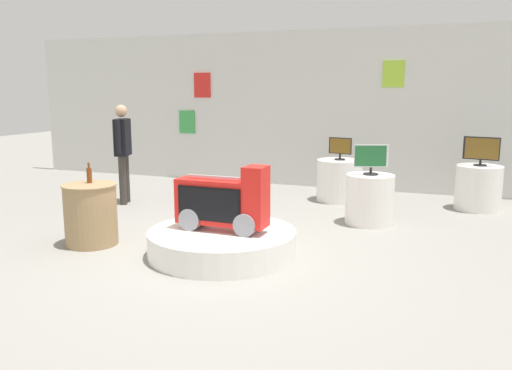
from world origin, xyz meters
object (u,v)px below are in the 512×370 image
object	(u,v)px
tv_on_center_rear	(371,158)
bottle_on_side_table	(89,175)
tv_on_left_rear	(481,150)
side_table_round	(91,214)
display_pedestal_left_rear	(478,188)
novelty_firetruck_tv	(223,204)
tv_on_right_rear	(340,147)
shopper_browsing_near_truck	(123,146)
display_pedestal_center_rear	(370,199)
main_display_pedestal	(222,243)
display_pedestal_right_rear	(339,180)

from	to	relation	value
tv_on_center_rear	bottle_on_side_table	distance (m)	3.76
tv_on_left_rear	side_table_round	size ratio (longest dim) A/B	0.71
display_pedestal_left_rear	novelty_firetruck_tv	bearing A→B (deg)	-128.50
tv_on_right_rear	shopper_browsing_near_truck	xyz separation A→B (m)	(-3.32, -1.47, 0.04)
bottle_on_side_table	display_pedestal_left_rear	bearing A→B (deg)	38.49
display_pedestal_center_rear	main_display_pedestal	bearing A→B (deg)	-123.69
main_display_pedestal	tv_on_right_rear	bearing A→B (deg)	79.47
main_display_pedestal	display_pedestal_left_rear	bearing A→B (deg)	51.26
tv_on_left_rear	side_table_round	world-z (taller)	tv_on_left_rear
novelty_firetruck_tv	side_table_round	world-z (taller)	novelty_firetruck_tv
side_table_round	shopper_browsing_near_truck	size ratio (longest dim) A/B	0.46
novelty_firetruck_tv	shopper_browsing_near_truck	bearing A→B (deg)	143.61
novelty_firetruck_tv	display_pedestal_center_rear	xyz separation A→B (m)	(1.34, 2.05, -0.25)
tv_on_left_rear	display_pedestal_left_rear	bearing A→B (deg)	103.55
tv_on_right_rear	shopper_browsing_near_truck	size ratio (longest dim) A/B	0.24
main_display_pedestal	shopper_browsing_near_truck	distance (m)	3.43
tv_on_left_rear	display_pedestal_right_rear	size ratio (longest dim) A/B	0.69
main_display_pedestal	novelty_firetruck_tv	size ratio (longest dim) A/B	1.59
novelty_firetruck_tv	tv_on_left_rear	distance (m)	4.54
main_display_pedestal	display_pedestal_left_rear	world-z (taller)	display_pedestal_left_rear
tv_on_right_rear	bottle_on_side_table	distance (m)	4.26
display_pedestal_right_rear	shopper_browsing_near_truck	bearing A→B (deg)	-156.02
tv_on_left_rear	shopper_browsing_near_truck	bearing A→B (deg)	-164.24
tv_on_left_rear	bottle_on_side_table	size ratio (longest dim) A/B	2.13
main_display_pedestal	side_table_round	distance (m)	1.70
display_pedestal_center_rear	novelty_firetruck_tv	bearing A→B (deg)	-123.24
display_pedestal_left_rear	bottle_on_side_table	world-z (taller)	bottle_on_side_table
tv_on_center_rear	tv_on_right_rear	world-z (taller)	tv_on_center_rear
tv_on_right_rear	novelty_firetruck_tv	bearing A→B (deg)	-100.21
tv_on_center_rear	side_table_round	size ratio (longest dim) A/B	0.61
tv_on_center_rear	side_table_round	world-z (taller)	tv_on_center_rear
novelty_firetruck_tv	tv_on_center_rear	size ratio (longest dim) A/B	2.32
display_pedestal_center_rear	display_pedestal_right_rear	xyz separation A→B (m)	(-0.72, 1.41, 0.00)
main_display_pedestal	side_table_round	xyz separation A→B (m)	(-1.67, -0.18, 0.24)
novelty_firetruck_tv	display_pedestal_left_rear	world-z (taller)	novelty_firetruck_tv
main_display_pedestal	tv_on_right_rear	size ratio (longest dim) A/B	4.26
display_pedestal_right_rear	side_table_round	world-z (taller)	side_table_round
display_pedestal_center_rear	shopper_browsing_near_truck	world-z (taller)	shopper_browsing_near_truck
display_pedestal_right_rear	tv_on_right_rear	xyz separation A→B (m)	(0.00, -0.00, 0.56)
novelty_firetruck_tv	display_pedestal_left_rear	xyz separation A→B (m)	(2.82, 3.55, -0.25)
novelty_firetruck_tv	tv_on_right_rear	size ratio (longest dim) A/B	2.67
novelty_firetruck_tv	shopper_browsing_near_truck	size ratio (longest dim) A/B	0.65
display_pedestal_right_rear	tv_on_left_rear	bearing A→B (deg)	2.14
display_pedestal_left_rear	side_table_round	bearing A→B (deg)	-140.53
main_display_pedestal	display_pedestal_center_rear	distance (m)	2.47
tv_on_right_rear	bottle_on_side_table	size ratio (longest dim) A/B	1.60
tv_on_left_rear	side_table_round	bearing A→B (deg)	-140.57
tv_on_center_rear	display_pedestal_right_rear	distance (m)	1.69
novelty_firetruck_tv	bottle_on_side_table	bearing A→B (deg)	-177.16
display_pedestal_left_rear	display_pedestal_center_rear	world-z (taller)	same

